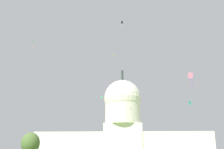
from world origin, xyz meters
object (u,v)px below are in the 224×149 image
(kite_turquoise_low, at_px, (190,103))
(kite_orange_mid, at_px, (140,122))
(tree_west_near, at_px, (30,143))
(kite_pink_mid, at_px, (191,76))
(kite_cyan_high, at_px, (32,42))
(kite_red_mid, at_px, (131,109))
(kite_green_mid, at_px, (102,97))
(kite_black_high, at_px, (122,23))
(kite_blue_low, at_px, (30,133))
(capitol_building, at_px, (123,128))
(kite_gold_high, at_px, (114,55))

(kite_turquoise_low, bearing_deg, kite_orange_mid, -142.08)
(kite_orange_mid, bearing_deg, tree_west_near, -123.42)
(kite_pink_mid, relative_size, kite_cyan_high, 1.64)
(kite_turquoise_low, relative_size, kite_red_mid, 0.30)
(kite_green_mid, bearing_deg, kite_black_high, 2.09)
(kite_green_mid, xyz_separation_m, kite_turquoise_low, (29.18, -81.83, -18.09))
(kite_blue_low, bearing_deg, capitol_building, 122.76)
(capitol_building, xyz_separation_m, kite_blue_low, (-40.58, -97.93, -11.12))
(kite_pink_mid, distance_m, kite_green_mid, 95.30)
(kite_cyan_high, bearing_deg, kite_orange_mid, 178.39)
(kite_turquoise_low, bearing_deg, kite_green_mid, -125.19)
(kite_cyan_high, distance_m, kite_red_mid, 58.50)
(kite_pink_mid, bearing_deg, tree_west_near, 174.04)
(capitol_building, distance_m, kite_black_high, 123.94)
(kite_pink_mid, bearing_deg, kite_green_mid, 148.24)
(kite_black_high, bearing_deg, kite_cyan_high, -99.20)
(kite_turquoise_low, height_order, kite_gold_high, kite_gold_high)
(kite_gold_high, bearing_deg, kite_blue_low, 143.84)
(capitol_building, bearing_deg, tree_west_near, -111.53)
(tree_west_near, xyz_separation_m, kite_red_mid, (44.07, 20.31, 17.51))
(kite_orange_mid, relative_size, kite_gold_high, 1.61)
(kite_pink_mid, height_order, kite_turquoise_low, kite_pink_mid)
(kite_red_mid, bearing_deg, kite_green_mid, 125.30)
(kite_blue_low, xyz_separation_m, kite_gold_high, (38.04, -14.17, 30.76))
(kite_pink_mid, distance_m, kite_gold_high, 56.16)
(tree_west_near, distance_m, kite_pink_mid, 83.13)
(kite_pink_mid, distance_m, kite_black_high, 54.36)
(kite_pink_mid, distance_m, kite_turquoise_low, 9.58)
(kite_red_mid, bearing_deg, tree_west_near, -178.65)
(tree_west_near, distance_m, kite_orange_mid, 88.94)
(capitol_building, relative_size, tree_west_near, 11.26)
(kite_green_mid, bearing_deg, kite_red_mid, 47.42)
(kite_orange_mid, bearing_deg, capitol_building, 115.60)
(tree_west_near, bearing_deg, capitol_building, 68.47)
(kite_orange_mid, relative_size, kite_blue_low, 1.19)
(kite_gold_high, bearing_deg, kite_turquoise_low, -78.03)
(kite_green_mid, height_order, kite_blue_low, kite_green_mid)
(tree_west_near, relative_size, kite_black_high, 4.46)
(capitol_building, bearing_deg, kite_red_mid, -86.53)
(tree_west_near, height_order, kite_green_mid, kite_green_mid)
(kite_cyan_high, xyz_separation_m, kite_gold_high, (37.36, -6.27, -9.16))
(kite_orange_mid, bearing_deg, kite_gold_high, -97.36)
(capitol_building, height_order, kite_red_mid, capitol_building)
(kite_black_high, bearing_deg, kite_gold_high, -146.58)
(kite_orange_mid, relative_size, kite_red_mid, 0.40)
(kite_blue_low, bearing_deg, kite_black_high, 27.17)
(kite_green_mid, distance_m, kite_turquoise_low, 88.74)
(kite_gold_high, bearing_deg, kite_red_mid, 61.68)
(capitol_building, height_order, kite_black_high, capitol_building)
(kite_pink_mid, bearing_deg, kite_black_high, 152.86)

